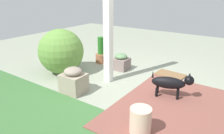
{
  "coord_description": "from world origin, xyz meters",
  "views": [
    {
      "loc": [
        -2.02,
        3.36,
        1.83
      ],
      "look_at": [
        0.39,
        -0.09,
        0.28
      ],
      "focal_mm": 34.1,
      "sensor_mm": 36.0,
      "label": 1
    }
  ],
  "objects_px": {
    "porch_pillar": "(108,19)",
    "dog": "(171,83)",
    "terracotta_pot_tall": "(101,54)",
    "ceramic_urn": "(140,121)",
    "stone_planter_far": "(74,81)",
    "stone_planter_nearest": "(121,62)",
    "round_shrub": "(61,51)",
    "doormat": "(170,75)"
  },
  "relations": [
    {
      "from": "terracotta_pot_tall",
      "to": "dog",
      "type": "xyz_separation_m",
      "value": [
        -2.2,
        0.82,
        0.04
      ]
    },
    {
      "from": "porch_pillar",
      "to": "stone_planter_nearest",
      "type": "xyz_separation_m",
      "value": [
        0.16,
        -0.73,
        -1.1
      ]
    },
    {
      "from": "doormat",
      "to": "stone_planter_nearest",
      "type": "bearing_deg",
      "value": 14.77
    },
    {
      "from": "stone_planter_far",
      "to": "terracotta_pot_tall",
      "type": "xyz_separation_m",
      "value": [
        0.64,
        -1.64,
        0.01
      ]
    },
    {
      "from": "round_shrub",
      "to": "dog",
      "type": "xyz_separation_m",
      "value": [
        -2.49,
        -0.26,
        -0.22
      ]
    },
    {
      "from": "stone_planter_far",
      "to": "round_shrub",
      "type": "relative_size",
      "value": 0.48
    },
    {
      "from": "porch_pillar",
      "to": "ceramic_urn",
      "type": "relative_size",
      "value": 6.79
    },
    {
      "from": "stone_planter_nearest",
      "to": "porch_pillar",
      "type": "bearing_deg",
      "value": 102.43
    },
    {
      "from": "porch_pillar",
      "to": "stone_planter_nearest",
      "type": "bearing_deg",
      "value": -77.57
    },
    {
      "from": "terracotta_pot_tall",
      "to": "ceramic_urn",
      "type": "bearing_deg",
      "value": 137.86
    },
    {
      "from": "porch_pillar",
      "to": "terracotta_pot_tall",
      "type": "distance_m",
      "value": 1.59
    },
    {
      "from": "stone_planter_far",
      "to": "dog",
      "type": "bearing_deg",
      "value": -152.18
    },
    {
      "from": "round_shrub",
      "to": "stone_planter_far",
      "type": "bearing_deg",
      "value": 148.46
    },
    {
      "from": "stone_planter_nearest",
      "to": "dog",
      "type": "xyz_separation_m",
      "value": [
        -1.5,
        0.71,
        0.1
      ]
    },
    {
      "from": "terracotta_pot_tall",
      "to": "dog",
      "type": "relative_size",
      "value": 0.96
    },
    {
      "from": "stone_planter_nearest",
      "to": "doormat",
      "type": "distance_m",
      "value": 1.18
    },
    {
      "from": "dog",
      "to": "ceramic_urn",
      "type": "height_order",
      "value": "dog"
    },
    {
      "from": "terracotta_pot_tall",
      "to": "doormat",
      "type": "height_order",
      "value": "terracotta_pot_tall"
    },
    {
      "from": "stone_planter_nearest",
      "to": "dog",
      "type": "height_order",
      "value": "dog"
    },
    {
      "from": "dog",
      "to": "ceramic_urn",
      "type": "bearing_deg",
      "value": 91.61
    },
    {
      "from": "stone_planter_far",
      "to": "ceramic_urn",
      "type": "height_order",
      "value": "stone_planter_far"
    },
    {
      "from": "porch_pillar",
      "to": "terracotta_pot_tall",
      "type": "bearing_deg",
      "value": -44.42
    },
    {
      "from": "round_shrub",
      "to": "stone_planter_nearest",
      "type": "bearing_deg",
      "value": -135.89
    },
    {
      "from": "dog",
      "to": "doormat",
      "type": "height_order",
      "value": "dog"
    },
    {
      "from": "stone_planter_far",
      "to": "ceramic_urn",
      "type": "xyz_separation_m",
      "value": [
        -1.6,
        0.38,
        -0.04
      ]
    },
    {
      "from": "stone_planter_nearest",
      "to": "doormat",
      "type": "height_order",
      "value": "stone_planter_nearest"
    },
    {
      "from": "terracotta_pot_tall",
      "to": "doormat",
      "type": "relative_size",
      "value": 1.09
    },
    {
      "from": "porch_pillar",
      "to": "stone_planter_far",
      "type": "relative_size",
      "value": 5.23
    },
    {
      "from": "stone_planter_far",
      "to": "doormat",
      "type": "height_order",
      "value": "stone_planter_far"
    },
    {
      "from": "stone_planter_nearest",
      "to": "stone_planter_far",
      "type": "relative_size",
      "value": 0.8
    },
    {
      "from": "porch_pillar",
      "to": "doormat",
      "type": "bearing_deg",
      "value": -133.18
    },
    {
      "from": "porch_pillar",
      "to": "round_shrub",
      "type": "relative_size",
      "value": 2.52
    },
    {
      "from": "porch_pillar",
      "to": "dog",
      "type": "xyz_separation_m",
      "value": [
        -1.34,
        -0.03,
        -0.99
      ]
    },
    {
      "from": "dog",
      "to": "doormat",
      "type": "distance_m",
      "value": 1.1
    },
    {
      "from": "stone_planter_nearest",
      "to": "stone_planter_far",
      "type": "bearing_deg",
      "value": 87.61
    },
    {
      "from": "stone_planter_far",
      "to": "terracotta_pot_tall",
      "type": "bearing_deg",
      "value": -68.81
    },
    {
      "from": "stone_planter_nearest",
      "to": "ceramic_urn",
      "type": "height_order",
      "value": "stone_planter_nearest"
    },
    {
      "from": "stone_planter_nearest",
      "to": "stone_planter_far",
      "type": "height_order",
      "value": "stone_planter_far"
    },
    {
      "from": "stone_planter_nearest",
      "to": "round_shrub",
      "type": "xyz_separation_m",
      "value": [
        0.99,
        0.96,
        0.32
      ]
    },
    {
      "from": "stone_planter_far",
      "to": "doormat",
      "type": "bearing_deg",
      "value": -123.14
    },
    {
      "from": "stone_planter_far",
      "to": "terracotta_pot_tall",
      "type": "distance_m",
      "value": 1.76
    },
    {
      "from": "porch_pillar",
      "to": "ceramic_urn",
      "type": "height_order",
      "value": "porch_pillar"
    }
  ]
}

